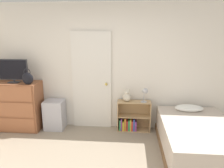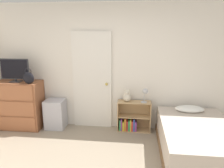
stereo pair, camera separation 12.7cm
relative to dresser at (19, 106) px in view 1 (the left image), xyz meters
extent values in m
cube|color=silver|center=(1.86, 0.28, 0.77)|extent=(10.00, 0.06, 2.55)
cube|color=silver|center=(1.50, 0.23, 0.50)|extent=(0.81, 0.04, 2.00)
sphere|color=gold|center=(1.80, 0.19, 0.45)|extent=(0.06, 0.06, 0.06)
cube|color=brown|center=(0.00, 0.00, 0.00)|extent=(0.91, 0.46, 1.00)
cube|color=#9D5B39|center=(0.00, -0.23, -0.33)|extent=(0.83, 0.01, 0.29)
cube|color=#9D5B39|center=(0.00, -0.23, 0.00)|extent=(0.83, 0.01, 0.29)
cube|color=#9D5B39|center=(0.00, -0.23, 0.33)|extent=(0.83, 0.01, 0.29)
cube|color=#2D2D33|center=(-0.02, -0.02, 0.51)|extent=(0.21, 0.16, 0.02)
cylinder|color=#2D2D33|center=(-0.02, -0.02, 0.54)|extent=(0.04, 0.04, 0.04)
cube|color=#2D2D33|center=(-0.02, -0.02, 0.76)|extent=(0.60, 0.02, 0.41)
cube|color=black|center=(-0.02, -0.03, 0.76)|extent=(0.56, 0.01, 0.38)
ellipsoid|color=black|center=(0.32, -0.15, 0.61)|extent=(0.23, 0.09, 0.23)
torus|color=black|center=(0.32, -0.15, 0.74)|extent=(0.14, 0.01, 0.14)
cube|color=#ADADB7|center=(0.73, 0.06, -0.19)|extent=(0.40, 0.35, 0.61)
cube|color=tan|center=(2.05, 0.11, -0.19)|extent=(0.02, 0.24, 0.63)
cube|color=tan|center=(2.70, 0.11, -0.19)|extent=(0.02, 0.24, 0.63)
cube|color=tan|center=(2.37, 0.11, -0.49)|extent=(0.63, 0.24, 0.02)
cube|color=tan|center=(2.37, 0.11, -0.19)|extent=(0.63, 0.24, 0.02)
cube|color=tan|center=(2.37, 0.11, 0.12)|extent=(0.63, 0.24, 0.02)
cube|color=tan|center=(2.37, 0.23, -0.19)|extent=(0.67, 0.01, 0.63)
cube|color=#338C4C|center=(2.10, 0.10, -0.37)|extent=(0.03, 0.19, 0.22)
cube|color=#8C3F8C|center=(2.12, 0.08, -0.36)|extent=(0.02, 0.16, 0.25)
cube|color=gold|center=(2.16, 0.08, -0.39)|extent=(0.03, 0.15, 0.19)
cube|color=orange|center=(2.20, 0.08, -0.35)|extent=(0.03, 0.15, 0.26)
cube|color=red|center=(2.24, 0.10, -0.38)|extent=(0.03, 0.20, 0.21)
cube|color=#338C4C|center=(2.28, 0.10, -0.37)|extent=(0.04, 0.20, 0.22)
cube|color=gold|center=(2.31, 0.07, -0.36)|extent=(0.02, 0.14, 0.24)
cube|color=red|center=(2.34, 0.10, -0.38)|extent=(0.03, 0.19, 0.21)
cube|color=#3359B2|center=(2.38, 0.09, -0.36)|extent=(0.03, 0.18, 0.25)
cube|color=#8C3F8C|center=(2.42, 0.09, -0.38)|extent=(0.04, 0.17, 0.20)
sphere|color=beige|center=(2.23, 0.11, 0.21)|extent=(0.17, 0.17, 0.17)
sphere|color=beige|center=(2.23, 0.11, 0.32)|extent=(0.10, 0.10, 0.10)
sphere|color=silver|center=(2.23, 0.07, 0.31)|extent=(0.04, 0.04, 0.04)
sphere|color=beige|center=(2.19, 0.11, 0.36)|extent=(0.04, 0.04, 0.04)
sphere|color=beige|center=(2.27, 0.11, 0.36)|extent=(0.04, 0.04, 0.04)
cylinder|color=#B2B2B7|center=(2.56, 0.09, 0.13)|extent=(0.12, 0.12, 0.01)
cylinder|color=#B2B2B7|center=(2.56, 0.09, 0.23)|extent=(0.01, 0.01, 0.19)
sphere|color=#B2B2B7|center=(2.58, 0.07, 0.36)|extent=(0.11, 0.11, 0.11)
cube|color=brown|center=(3.42, -0.67, -0.44)|extent=(1.19, 1.82, 0.12)
cube|color=beige|center=(3.42, -0.67, -0.18)|extent=(1.16, 1.76, 0.40)
ellipsoid|color=white|center=(3.42, -0.02, 0.07)|extent=(0.54, 0.28, 0.12)
camera|label=1|loc=(2.28, -4.08, 1.54)|focal=35.00mm
camera|label=2|loc=(2.40, -4.06, 1.54)|focal=35.00mm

